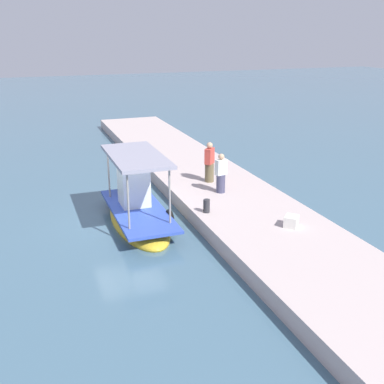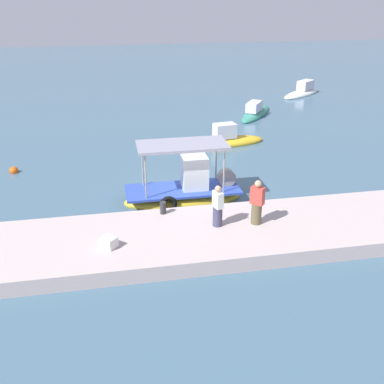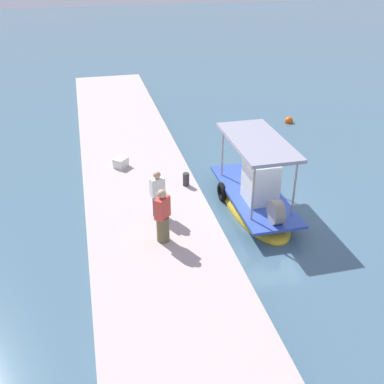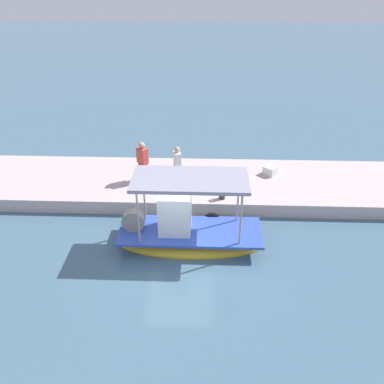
# 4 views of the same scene
# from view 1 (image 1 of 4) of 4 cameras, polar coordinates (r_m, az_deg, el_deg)

# --- Properties ---
(ground_plane) EXTENTS (120.00, 120.00, 0.00)m
(ground_plane) POSITION_cam_1_polar(r_m,az_deg,el_deg) (17.89, -7.82, -3.45)
(ground_plane) COLOR #44657A
(dock_quay) EXTENTS (36.00, 4.17, 0.56)m
(dock_quay) POSITION_cam_1_polar(r_m,az_deg,el_deg) (19.04, 4.59, -0.99)
(dock_quay) COLOR #BFADAA
(dock_quay) RESTS_ON ground_plane
(main_fishing_boat) EXTENTS (5.21, 2.00, 2.98)m
(main_fishing_boat) POSITION_cam_1_polar(r_m,az_deg,el_deg) (17.51, -6.63, -2.22)
(main_fishing_boat) COLOR gold
(main_fishing_boat) RESTS_ON ground_plane
(fisherman_near_bollard) EXTENTS (0.44, 0.50, 1.61)m
(fisherman_near_bollard) POSITION_cam_1_polar(r_m,az_deg,el_deg) (18.85, 3.53, 2.08)
(fisherman_near_bollard) COLOR #41415C
(fisherman_near_bollard) RESTS_ON dock_quay
(fisherman_by_crate) EXTENTS (0.55, 0.55, 1.74)m
(fisherman_by_crate) POSITION_cam_1_polar(r_m,az_deg,el_deg) (20.17, 2.13, 3.42)
(fisherman_by_crate) COLOR brown
(fisherman_by_crate) RESTS_ON dock_quay
(mooring_bollard) EXTENTS (0.24, 0.24, 0.49)m
(mooring_bollard) POSITION_cam_1_polar(r_m,az_deg,el_deg) (16.89, 1.78, -1.70)
(mooring_bollard) COLOR #2D2D33
(mooring_bollard) RESTS_ON dock_quay
(cargo_crate) EXTENTS (0.67, 0.67, 0.37)m
(cargo_crate) POSITION_cam_1_polar(r_m,az_deg,el_deg) (16.08, 11.96, -3.48)
(cargo_crate) COLOR silver
(cargo_crate) RESTS_ON dock_quay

